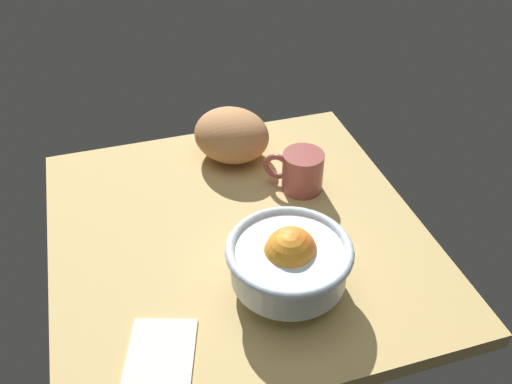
% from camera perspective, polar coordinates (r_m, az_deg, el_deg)
% --- Properties ---
extents(ground_plane, '(0.70, 0.67, 0.03)m').
position_cam_1_polar(ground_plane, '(1.04, -1.88, -4.55)').
color(ground_plane, tan).
extents(fruit_bowl, '(0.20, 0.20, 0.12)m').
position_cam_1_polar(fruit_bowl, '(0.89, 3.40, -6.79)').
color(fruit_bowl, silver).
rests_on(fruit_bowl, ground).
extents(bread_loaf, '(0.22, 0.22, 0.11)m').
position_cam_1_polar(bread_loaf, '(1.19, -2.51, 5.83)').
color(bread_loaf, tan).
rests_on(bread_loaf, ground).
extents(napkin_folded, '(0.15, 0.13, 0.01)m').
position_cam_1_polar(napkin_folded, '(0.86, -9.69, -15.80)').
color(napkin_folded, silver).
rests_on(napkin_folded, ground).
extents(mug, '(0.09, 0.11, 0.08)m').
position_cam_1_polar(mug, '(1.11, 4.60, 2.13)').
color(mug, '#994844').
rests_on(mug, ground).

